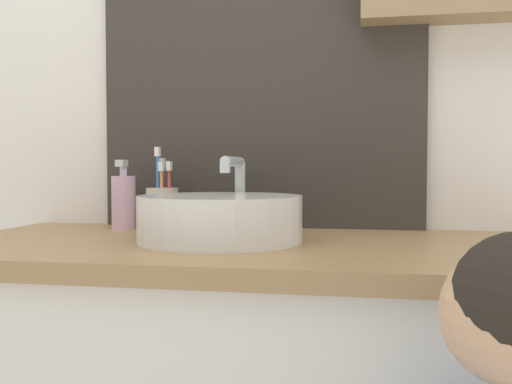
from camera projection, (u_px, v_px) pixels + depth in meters
wall_back at (288, 52)px, 1.40m from camera, size 3.20×0.18×2.50m
sink_basin at (222, 217)px, 1.12m from camera, size 0.32×0.38×0.17m
toothbrush_holder at (162, 207)px, 1.35m from camera, size 0.08×0.08×0.19m
soap_dispenser at (124, 201)px, 1.35m from camera, size 0.06×0.06×0.16m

